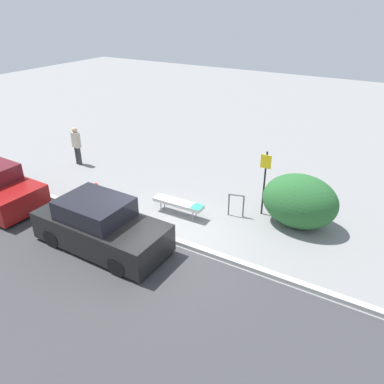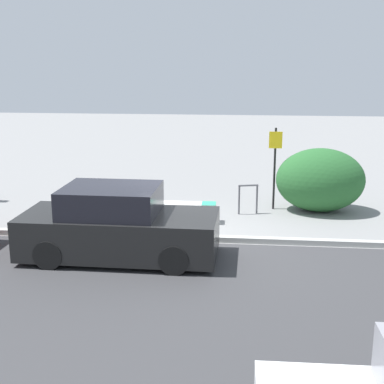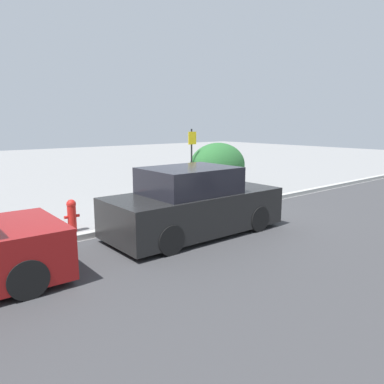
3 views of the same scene
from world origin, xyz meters
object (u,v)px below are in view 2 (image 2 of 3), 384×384
Objects in this scene: sign_post at (275,161)px; parked_car_near at (118,227)px; bench at (181,205)px; bike_rack at (248,196)px; fire_hydrant at (56,211)px.

parked_car_near is at bearing -129.11° from sign_post.
bench is 2.23× the size of bike_rack.
parked_car_near is (-0.99, -2.72, 0.24)m from bench.
bike_rack is at bearing 27.11° from bench.
parked_car_near is (-2.72, -3.65, 0.19)m from bike_rack.
sign_post is 5.49m from parked_car_near.
fire_hydrant is at bearing -167.41° from bench.
parked_car_near is (-3.44, -4.23, -0.70)m from sign_post.
fire_hydrant is at bearing -157.64° from sign_post.
fire_hydrant is 0.19× the size of parked_car_near.
parked_car_near reaches higher than bike_rack.
bench is 0.80× the size of sign_post.
sign_post is at bearing 30.54° from bench.
bench is 1.97m from bike_rack.
fire_hydrant is 2.87m from parked_car_near.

